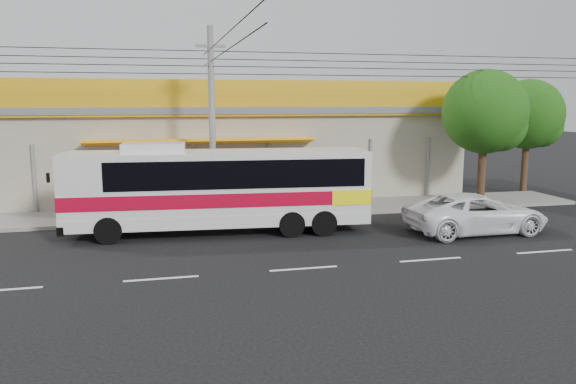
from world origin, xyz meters
The scene contains 10 objects.
ground centered at (0.00, 0.00, 0.00)m, with size 120.00×120.00×0.00m, color black.
sidewalk centered at (0.00, 6.00, 0.07)m, with size 30.00×3.20×0.15m, color gray.
lane_markings centered at (0.00, -2.50, 0.00)m, with size 50.00×0.12×0.01m, color silver, non-canonical shape.
storefront_building centered at (-0.01, 11.54, 2.30)m, with size 22.60×9.20×5.70m.
coach_bus centered at (-1.67, 2.48, 1.78)m, with size 10.91×3.11×3.32m.
motorbike_red centered at (-3.56, 4.70, 0.60)m, with size 0.59×1.71×0.90m, color maroon.
white_car centered at (7.30, 0.40, 0.72)m, with size 2.39×5.17×1.44m, color white.
utility_pole centered at (-1.82, 4.56, 6.27)m, with size 34.00×14.00×7.61m.
tree_near centered at (10.36, 4.74, 4.17)m, with size 3.72×3.72×6.17m.
tree_far centered at (14.73, 7.69, 3.98)m, with size 3.55×3.55×5.88m.
Camera 1 is at (-4.05, -17.54, 4.76)m, focal length 35.00 mm.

